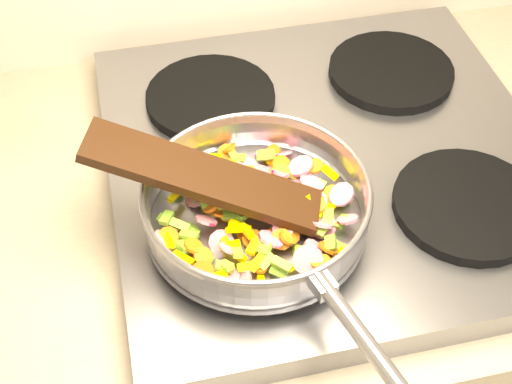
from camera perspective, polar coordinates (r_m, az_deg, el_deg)
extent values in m
cube|color=#939399|center=(1.00, 5.79, 2.42)|extent=(0.60, 0.60, 0.04)
cylinder|color=black|center=(0.86, -0.31, -4.13)|extent=(0.19, 0.19, 0.02)
cylinder|color=black|center=(0.94, 16.58, -0.99)|extent=(0.19, 0.19, 0.02)
cylinder|color=black|center=(1.06, -3.66, 7.54)|extent=(0.19, 0.19, 0.02)
cylinder|color=black|center=(1.12, 10.75, 9.46)|extent=(0.19, 0.19, 0.02)
cylinder|color=#9E9EA5|center=(0.87, 0.00, -2.28)|extent=(0.27, 0.27, 0.01)
torus|color=#9E9EA5|center=(0.85, 0.00, -0.96)|extent=(0.32, 0.32, 0.05)
torus|color=#9E9EA5|center=(0.83, 0.00, 0.19)|extent=(0.27, 0.27, 0.01)
cylinder|color=#9E9EA5|center=(0.72, 9.00, -12.04)|extent=(0.07, 0.19, 0.02)
cube|color=#9E9EA5|center=(0.76, 5.31, -7.36)|extent=(0.03, 0.03, 0.02)
cube|color=#FFE300|center=(0.82, -1.38, -5.14)|extent=(0.02, 0.02, 0.02)
cylinder|color=#D21442|center=(0.84, -7.41, -3.74)|extent=(0.03, 0.04, 0.03)
cylinder|color=#D16410|center=(0.81, 0.31, -5.88)|extent=(0.03, 0.03, 0.01)
cube|color=#78AC2C|center=(0.85, -2.33, -1.02)|extent=(0.02, 0.01, 0.01)
cylinder|color=#D21442|center=(0.83, 4.63, -4.45)|extent=(0.03, 0.03, 0.02)
cube|color=#78AC2C|center=(0.81, 0.81, -5.56)|extent=(0.03, 0.02, 0.01)
cylinder|color=#D16410|center=(0.90, -4.72, 1.45)|extent=(0.02, 0.03, 0.02)
cylinder|color=#D21442|center=(0.84, 5.32, -2.53)|extent=(0.04, 0.04, 0.02)
cube|color=#FFE300|center=(0.80, 4.17, -7.10)|extent=(0.02, 0.02, 0.02)
cube|color=#FFE300|center=(0.92, -2.53, 2.06)|extent=(0.02, 0.02, 0.02)
cylinder|color=#D16410|center=(0.86, -1.04, -1.07)|extent=(0.03, 0.03, 0.02)
cylinder|color=#D21442|center=(0.94, 2.09, 3.07)|extent=(0.04, 0.03, 0.03)
cube|color=#78AC2C|center=(0.86, -7.23, -2.24)|extent=(0.02, 0.02, 0.02)
cube|color=#FFE300|center=(0.82, -2.13, -4.27)|extent=(0.03, 0.01, 0.01)
cylinder|color=#D21442|center=(0.94, 0.90, 3.12)|extent=(0.04, 0.04, 0.02)
cylinder|color=#D16410|center=(0.85, 4.89, -2.62)|extent=(0.02, 0.03, 0.02)
cylinder|color=#D21442|center=(0.79, -1.42, -7.42)|extent=(0.04, 0.05, 0.03)
cube|color=#78AC2C|center=(0.87, 2.23, -1.14)|extent=(0.02, 0.03, 0.02)
cylinder|color=#D16410|center=(0.90, 2.95, 0.34)|extent=(0.03, 0.03, 0.02)
cube|color=#FFE300|center=(0.82, -0.12, -4.34)|extent=(0.02, 0.02, 0.01)
cube|color=#78AC2C|center=(0.80, -2.55, -6.00)|extent=(0.02, 0.02, 0.01)
cube|color=#FFE300|center=(0.83, -0.78, -3.11)|extent=(0.01, 0.03, 0.01)
cube|color=#FFE300|center=(0.93, -3.61, 2.83)|extent=(0.03, 0.01, 0.02)
cylinder|color=#D21442|center=(0.82, 1.20, -3.78)|extent=(0.03, 0.03, 0.03)
cube|color=#FFE300|center=(0.90, -2.09, 1.81)|extent=(0.03, 0.02, 0.02)
cylinder|color=#D21442|center=(0.88, 4.65, -0.81)|extent=(0.05, 0.04, 0.02)
cylinder|color=#D21442|center=(0.80, 4.19, -5.47)|extent=(0.04, 0.04, 0.03)
cylinder|color=#D16410|center=(0.84, 1.56, -3.52)|extent=(0.03, 0.04, 0.03)
cylinder|color=#D21442|center=(0.83, 2.17, -2.96)|extent=(0.03, 0.03, 0.02)
cylinder|color=#D21442|center=(0.84, -4.00, -2.28)|extent=(0.03, 0.03, 0.02)
cube|color=#FFE300|center=(0.79, -3.20, -6.82)|extent=(0.03, 0.01, 0.01)
cube|color=#FFE300|center=(0.85, 1.45, -3.60)|extent=(0.02, 0.02, 0.02)
cylinder|color=#D21442|center=(0.89, -4.68, -0.35)|extent=(0.04, 0.05, 0.02)
cube|color=#78AC2C|center=(0.84, -5.40, -3.47)|extent=(0.03, 0.02, 0.01)
cylinder|color=#D16410|center=(0.94, 1.41, 3.26)|extent=(0.03, 0.03, 0.02)
cube|color=#FFE300|center=(0.90, 5.95, 1.55)|extent=(0.02, 0.03, 0.02)
cube|color=#FFE300|center=(0.81, 5.46, -6.02)|extent=(0.02, 0.01, 0.01)
cube|color=#78AC2C|center=(0.83, -5.79, -4.56)|extent=(0.02, 0.02, 0.01)
cube|color=#78AC2C|center=(0.82, 0.46, -4.43)|extent=(0.03, 0.03, 0.02)
cylinder|color=#D16410|center=(0.83, -7.02, -3.60)|extent=(0.03, 0.03, 0.03)
cylinder|color=#D16410|center=(0.86, 4.96, -1.06)|extent=(0.03, 0.03, 0.01)
cube|color=#FFE300|center=(0.81, 0.06, -5.68)|extent=(0.02, 0.02, 0.02)
cube|color=#FFE300|center=(0.83, -6.98, -3.92)|extent=(0.01, 0.02, 0.02)
cube|color=#FFE300|center=(0.86, 5.08, -1.67)|extent=(0.02, 0.02, 0.01)
cube|color=#78AC2C|center=(0.85, -7.18, -2.07)|extent=(0.02, 0.02, 0.01)
cylinder|color=#D16410|center=(0.90, 1.94, 1.57)|extent=(0.04, 0.04, 0.01)
cube|color=#78AC2C|center=(0.88, 6.83, -0.57)|extent=(0.03, 0.02, 0.01)
cylinder|color=#D21442|center=(0.89, 3.77, 0.23)|extent=(0.04, 0.05, 0.03)
cylinder|color=#D16410|center=(0.94, -2.35, 3.18)|extent=(0.03, 0.02, 0.02)
cylinder|color=#D21442|center=(0.90, -3.55, 0.58)|extent=(0.03, 0.03, 0.02)
cube|color=#78AC2C|center=(0.81, 1.80, -6.38)|extent=(0.02, 0.02, 0.01)
cube|color=#78AC2C|center=(0.86, -2.20, -1.62)|extent=(0.02, 0.02, 0.02)
cube|color=#78AC2C|center=(0.88, -2.32, -0.15)|extent=(0.03, 0.02, 0.02)
cube|color=#FFE300|center=(0.84, -2.44, -3.97)|extent=(0.01, 0.03, 0.02)
cube|color=#FFE300|center=(0.80, -0.63, -5.95)|extent=(0.03, 0.01, 0.01)
cylinder|color=#D16410|center=(0.85, -3.70, -1.10)|extent=(0.02, 0.02, 0.02)
cylinder|color=#D21442|center=(0.83, -5.63, -5.26)|extent=(0.03, 0.03, 0.02)
cube|color=#FFE300|center=(0.86, 3.87, -2.15)|extent=(0.02, 0.01, 0.01)
cube|color=#78AC2C|center=(0.90, -5.87, 1.10)|extent=(0.03, 0.02, 0.01)
cylinder|color=#D16410|center=(0.83, 5.81, -4.50)|extent=(0.03, 0.03, 0.02)
cube|color=#78AC2C|center=(0.91, 2.98, 1.53)|extent=(0.02, 0.02, 0.01)
cube|color=#FFE300|center=(0.84, 1.51, -2.30)|extent=(0.02, 0.02, 0.01)
cylinder|color=#D16410|center=(0.93, -2.15, 3.56)|extent=(0.03, 0.02, 0.02)
cylinder|color=#D16410|center=(0.81, 5.19, -5.61)|extent=(0.03, 0.03, 0.01)
cylinder|color=#D21442|center=(0.87, 6.87, -0.19)|extent=(0.03, 0.04, 0.02)
cylinder|color=#D16410|center=(0.88, 6.16, -0.20)|extent=(0.03, 0.03, 0.02)
cube|color=#FFE300|center=(0.93, 1.14, 2.59)|extent=(0.01, 0.02, 0.02)
cube|color=#78AC2C|center=(0.86, -1.24, -0.39)|extent=(0.02, 0.02, 0.01)
cylinder|color=#D21442|center=(0.84, -2.79, -4.10)|extent=(0.05, 0.04, 0.03)
cylinder|color=#D21442|center=(0.85, 7.34, -2.17)|extent=(0.03, 0.03, 0.02)
cylinder|color=#D16410|center=(0.91, -4.67, 2.54)|extent=(0.03, 0.03, 0.02)
cube|color=#78AC2C|center=(0.84, 5.40, -2.88)|extent=(0.02, 0.02, 0.01)
cube|color=#78AC2C|center=(0.85, -1.34, -1.81)|extent=(0.02, 0.02, 0.01)
cube|color=#FFE300|center=(0.83, 6.67, -5.05)|extent=(0.02, 0.02, 0.02)
cylinder|color=#D21442|center=(0.88, -0.05, -0.34)|extent=(0.03, 0.03, 0.03)
cube|color=#FFE300|center=(0.91, -5.64, 1.31)|extent=(0.02, 0.02, 0.02)
cube|color=#FFE300|center=(0.84, -1.65, -2.97)|extent=(0.02, 0.02, 0.02)
cube|color=#FFE300|center=(0.87, 0.22, -0.56)|extent=(0.02, 0.01, 0.01)
cube|color=#FFE300|center=(0.88, -3.49, -0.79)|extent=(0.03, 0.02, 0.02)
cylinder|color=#D16410|center=(0.91, -5.41, 1.58)|extent=(0.03, 0.03, 0.02)
cube|color=#78AC2C|center=(0.87, 2.69, -1.62)|extent=(0.02, 0.02, 0.02)
cylinder|color=#D21442|center=(0.89, 1.98, 1.51)|extent=(0.03, 0.02, 0.02)
cube|color=#78AC2C|center=(0.91, 0.80, 2.97)|extent=(0.03, 0.02, 0.02)
cube|color=#78AC2C|center=(0.83, 5.80, -4.22)|extent=(0.02, 0.02, 0.01)
cube|color=#78AC2C|center=(0.89, 5.09, 0.23)|extent=(0.02, 0.02, 0.02)
cube|color=#78AC2C|center=(0.85, -5.06, -2.92)|extent=(0.02, 0.02, 0.02)
cube|color=#78AC2C|center=(0.86, 5.73, -1.88)|extent=(0.02, 0.02, 0.01)
cylinder|color=#D21442|center=(0.90, 3.57, 0.83)|extent=(0.04, 0.05, 0.02)
cylinder|color=#D21442|center=(0.92, -4.14, 2.27)|extent=(0.03, 0.03, 0.02)
cube|color=#78AC2C|center=(0.85, -1.99, -1.84)|extent=(0.02, 0.02, 0.01)
cylinder|color=#D21442|center=(0.90, 3.58, 2.10)|extent=(0.03, 0.04, 0.02)
cylinder|color=#D16410|center=(0.82, -5.02, -4.30)|extent=(0.03, 0.03, 0.02)
cylinder|color=#D16410|center=(0.86, -2.22, -1.93)|extent=(0.02, 0.03, 0.01)
cube|color=#78AC2C|center=(0.84, 6.75, -4.47)|extent=(0.02, 0.02, 0.02)
cylinder|color=#D16410|center=(0.91, 2.04, 2.10)|extent=(0.03, 0.03, 0.03)
cylinder|color=#D21442|center=(0.90, 0.76, 1.65)|extent=(0.03, 0.04, 0.03)
cube|color=#78AC2C|center=(0.88, -4.19, -0.93)|extent=(0.02, 0.02, 0.02)
cylinder|color=#D16410|center=(0.88, -2.11, 0.47)|extent=(0.04, 0.04, 0.01)
cube|color=#78AC2C|center=(0.80, -2.43, -5.91)|extent=(0.02, 0.02, 0.01)
cylinder|color=#D16410|center=(0.88, 2.66, -0.14)|extent=(0.03, 0.03, 0.01)
cube|color=#78AC2C|center=(0.82, 5.99, -4.07)|extent=(0.02, 0.02, 0.01)
cylinder|color=#D16410|center=(0.89, -0.43, 1.65)|extent=(0.03, 0.03, 0.01)
cylinder|color=#D16410|center=(0.84, 6.46, -4.41)|extent=(0.03, 0.03, 0.02)
cube|color=#78AC2C|center=(0.86, -3.11, -0.41)|extent=(0.02, 0.03, 0.01)
cylinder|color=#D21442|center=(0.80, -2.35, -6.66)|extent=(0.04, 0.04, 0.02)
cube|color=#78AC2C|center=(0.83, 3.39, -4.86)|extent=(0.02, 0.02, 0.01)
cylinder|color=#D21442|center=(0.92, -1.41, 1.51)|extent=(0.05, 0.04, 0.02)
cube|color=#78AC2C|center=(0.85, -6.13, -2.65)|extent=(0.03, 0.02, 0.02)
cube|color=#78AC2C|center=(0.93, -1.52, 2.65)|extent=(0.03, 0.02, 0.02)
cylinder|color=#D16410|center=(0.86, -2.35, -1.74)|extent=(0.02, 0.02, 0.01)
cube|color=#FFE300|center=(0.80, 0.38, -7.13)|extent=(0.01, 0.02, 0.02)
cylinder|color=#D21442|center=(0.91, 1.60, 1.71)|extent=(0.04, 0.04, 0.01)
cube|color=#FFE300|center=(0.88, 6.21, -1.04)|extent=(0.03, 0.01, 0.02)
cube|color=#78AC2C|center=(0.83, -4.09, -5.46)|extent=(0.02, 0.02, 0.02)
cylinder|color=#D16410|center=(0.88, 4.80, -0.76)|extent=(0.02, 0.03, 0.02)
cylinder|color=#D16410|center=(0.92, -4.01, 2.00)|extent=(0.04, 0.04, 0.01)
cube|color=#78AC2C|center=(0.93, -1.84, 3.06)|extent=(0.02, 0.03, 0.01)
cube|color=#FFE300|center=(0.81, 3.31, -5.87)|extent=(0.02, 0.01, 0.02)
cube|color=#78AC2C|center=(0.83, -5.83, -4.34)|extent=(0.02, 0.03, 0.02)
cube|color=#78AC2C|center=(0.85, -3.68, -0.90)|extent=(0.02, 0.01, 0.02)
cylinder|color=#D16410|center=(0.80, -4.25, -6.35)|extent=(0.03, 0.03, 0.03)
cube|color=#FFE300|center=(0.79, 0.03, -7.96)|extent=(0.03, 0.02, 0.01)
cube|color=#78AC2C|center=(0.81, -1.54, -4.88)|extent=(0.01, 0.02, 0.01)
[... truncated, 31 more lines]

